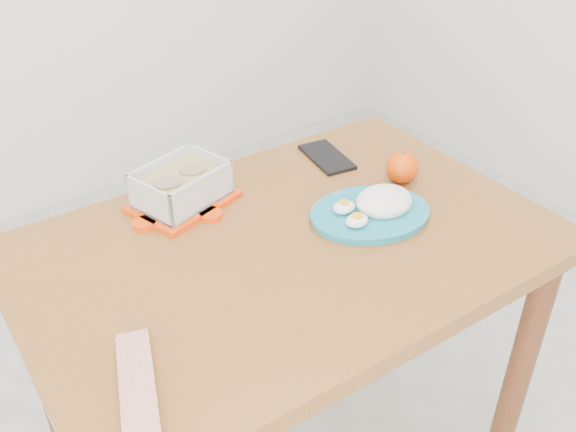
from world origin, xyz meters
TOP-DOWN VIEW (x-y plane):
  - dining_table at (0.03, 0.10)m, footprint 1.08×0.73m
  - food_container at (-0.08, 0.34)m, footprint 0.25×0.22m
  - orange_fruit at (0.38, 0.14)m, footprint 0.08×0.08m
  - rice_plate at (0.23, 0.06)m, footprint 0.32×0.32m
  - candy_bar at (-0.39, -0.09)m, footprint 0.12×0.22m
  - smartphone at (0.31, 0.33)m, footprint 0.11×0.17m

SIDE VIEW (x-z plane):
  - dining_table at x=0.03m, z-range 0.26..1.01m
  - smartphone at x=0.31m, z-range 0.75..0.76m
  - candy_bar at x=-0.39m, z-range 0.75..0.77m
  - rice_plate at x=0.23m, z-range 0.74..0.81m
  - orange_fruit at x=0.38m, z-range 0.75..0.83m
  - food_container at x=-0.08m, z-range 0.75..0.84m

